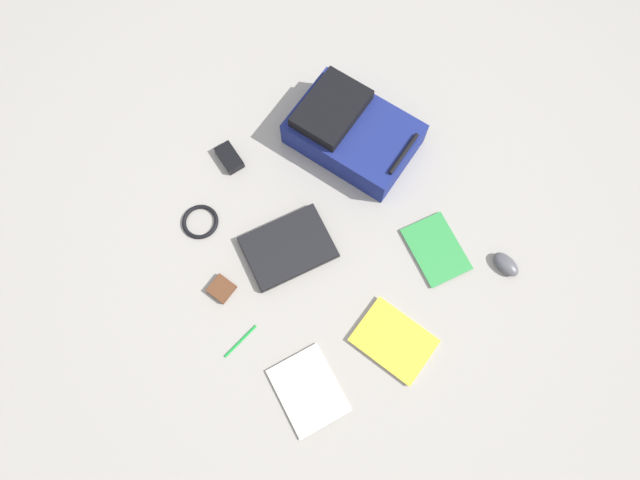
% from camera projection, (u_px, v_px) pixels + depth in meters
% --- Properties ---
extents(ground_plane, '(3.60, 3.60, 0.00)m').
position_uv_depth(ground_plane, '(332.00, 248.00, 1.91)').
color(ground_plane, gray).
extents(backpack, '(0.43, 0.53, 0.17)m').
position_uv_depth(backpack, '(351.00, 131.00, 1.98)').
color(backpack, navy).
rests_on(backpack, ground_plane).
extents(laptop, '(0.35, 0.29, 0.03)m').
position_uv_depth(laptop, '(288.00, 247.00, 1.90)').
color(laptop, black).
rests_on(laptop, ground_plane).
extents(book_red, '(0.22, 0.28, 0.01)m').
position_uv_depth(book_red, '(436.00, 249.00, 1.90)').
color(book_red, silver).
rests_on(book_red, ground_plane).
extents(book_manual, '(0.25, 0.30, 0.02)m').
position_uv_depth(book_manual, '(394.00, 341.00, 1.80)').
color(book_manual, silver).
rests_on(book_manual, ground_plane).
extents(book_comic, '(0.24, 0.28, 0.01)m').
position_uv_depth(book_comic, '(309.00, 390.00, 1.75)').
color(book_comic, silver).
rests_on(book_comic, ground_plane).
extents(computer_mouse, '(0.06, 0.11, 0.04)m').
position_uv_depth(computer_mouse, '(506.00, 264.00, 1.87)').
color(computer_mouse, '#4C4C51').
rests_on(computer_mouse, ground_plane).
extents(cable_coil, '(0.13, 0.13, 0.02)m').
position_uv_depth(cable_coil, '(200.00, 222.00, 1.93)').
color(cable_coil, black).
rests_on(cable_coil, ground_plane).
extents(power_brick, '(0.08, 0.12, 0.03)m').
position_uv_depth(power_brick, '(229.00, 158.00, 2.00)').
color(power_brick, black).
rests_on(power_brick, ground_plane).
extents(pen_black, '(0.15, 0.03, 0.01)m').
position_uv_depth(pen_black, '(240.00, 341.00, 1.80)').
color(pen_black, '#198C33').
rests_on(pen_black, ground_plane).
extents(earbud_pouch, '(0.09, 0.09, 0.02)m').
position_uv_depth(earbud_pouch, '(221.00, 289.00, 1.85)').
color(earbud_pouch, '#59331E').
rests_on(earbud_pouch, ground_plane).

